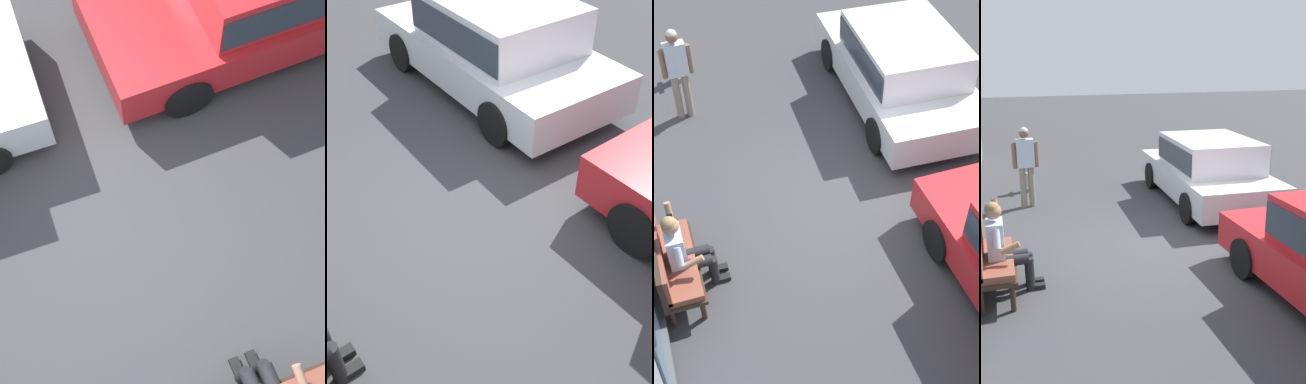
{
  "view_description": "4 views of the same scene",
  "coord_description": "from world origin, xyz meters",
  "views": [
    {
      "loc": [
        0.18,
        2.6,
        6.16
      ],
      "look_at": [
        -0.64,
        0.53,
        0.89
      ],
      "focal_mm": 55.0,
      "sensor_mm": 36.0,
      "label": 1
    },
    {
      "loc": [
        -3.29,
        2.6,
        3.83
      ],
      "look_at": [
        -0.85,
        0.72,
        1.14
      ],
      "focal_mm": 45.0,
      "sensor_mm": 36.0,
      "label": 2
    },
    {
      "loc": [
        -6.04,
        2.6,
        6.51
      ],
      "look_at": [
        -0.85,
        0.88,
        1.18
      ],
      "focal_mm": 55.0,
      "sensor_mm": 36.0,
      "label": 3
    },
    {
      "loc": [
        -7.28,
        2.6,
        3.24
      ],
      "look_at": [
        -0.5,
        0.56,
        1.16
      ],
      "focal_mm": 45.0,
      "sensor_mm": 36.0,
      "label": 4
    }
  ],
  "objects": [
    {
      "name": "ground_plane",
      "position": [
        0.0,
        0.0,
        0.0
      ],
      "size": [
        60.0,
        60.0,
        0.0
      ],
      "primitive_type": "plane",
      "color": "#38383A"
    },
    {
      "name": "parked_car_mid",
      "position": [
        2.18,
        -1.73,
        0.79
      ],
      "size": [
        4.35,
        2.1,
        1.45
      ],
      "color": "silver",
      "rests_on": "ground_plane"
    }
  ]
}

